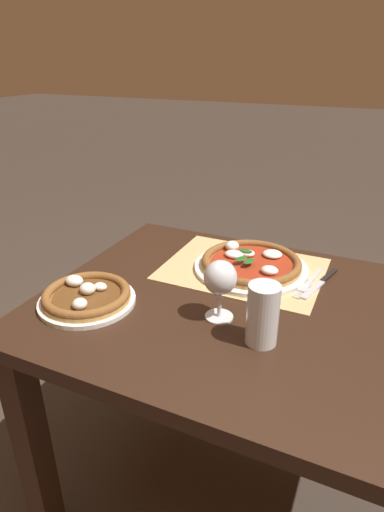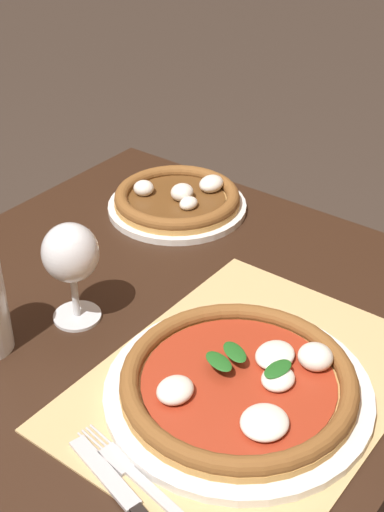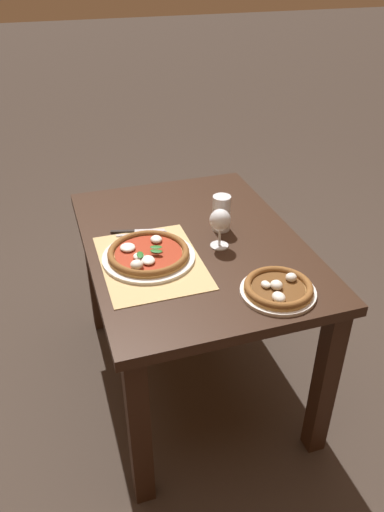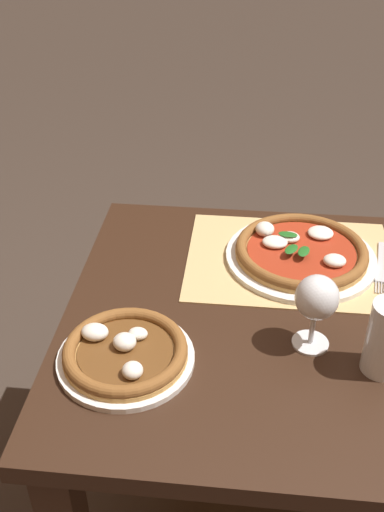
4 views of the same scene
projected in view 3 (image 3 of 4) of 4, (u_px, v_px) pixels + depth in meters
The scene contains 9 objects.
ground_plane at pixel (193, 376), 2.33m from camera, with size 24.00×24.00×0.00m, color #382D26.
dining_table at pixel (193, 266), 2.00m from camera, with size 1.12×0.82×0.74m.
paper_placemat at pixel (151, 262), 1.80m from camera, with size 0.47×0.35×0.00m, color tan.
pizza_near at pixel (148, 254), 1.81m from camera, with size 0.34×0.34×0.05m.
pizza_far at pixel (278, 289), 1.64m from camera, with size 0.25×0.25×0.05m.
wine_glass at pixel (220, 222), 1.84m from camera, with size 0.08×0.08×0.16m.
pint_glass at pixel (221, 214), 1.97m from camera, with size 0.07×0.07×0.15m.
fork at pixel (142, 234), 1.96m from camera, with size 0.05×0.20×0.00m.
knife at pixel (138, 231), 1.98m from camera, with size 0.07×0.21×0.01m.
Camera 3 is at (1.58, -0.51, 1.74)m, focal length 35.00 mm.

